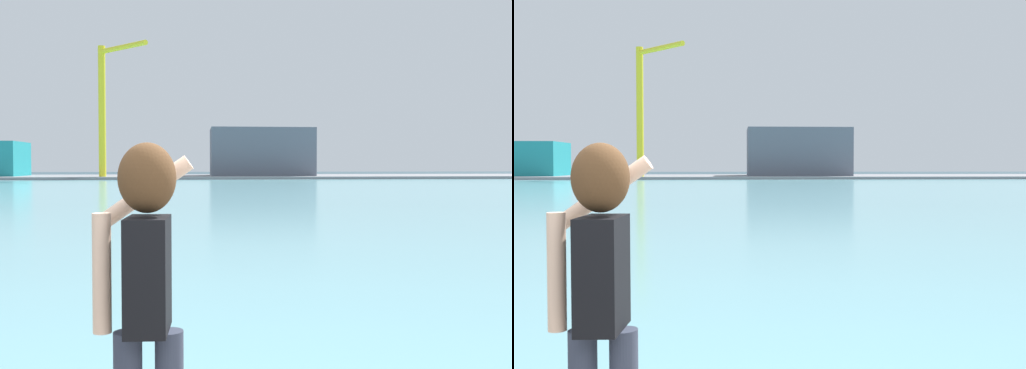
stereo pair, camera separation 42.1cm
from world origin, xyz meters
The scene contains 7 objects.
ground_plane centered at (0.00, 50.00, 0.00)m, with size 220.00×220.00×0.00m, color #334751.
harbor_water centered at (0.00, 52.00, 0.01)m, with size 140.00×100.00×0.02m, color #6BA8B2.
far_shore_dock centered at (0.00, 92.00, 0.20)m, with size 140.00×20.00×0.40m, color gray.
person_photographer centered at (-0.79, 0.67, 1.72)m, with size 0.53×0.55×1.74m.
warehouse_left centered at (-32.51, 91.64, 2.96)m, with size 12.19×9.56×5.13m, color teal.
warehouse_right centered at (9.73, 91.34, 4.05)m, with size 15.69×10.10×7.30m, color slate.
port_crane centered at (-12.86, 83.86, 11.34)m, with size 7.48×7.97×18.39m.
Camera 2 is at (-0.13, -2.31, 2.29)m, focal length 42.27 mm.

